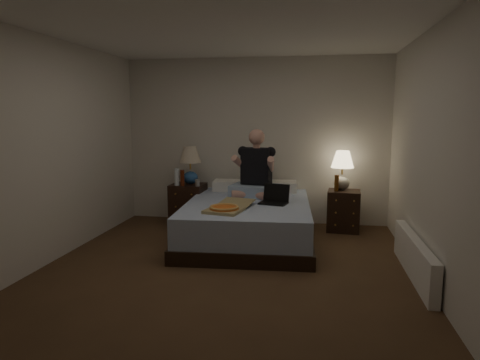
% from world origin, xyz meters
% --- Properties ---
extents(floor, '(4.00, 4.50, 0.00)m').
position_xyz_m(floor, '(0.00, 0.00, 0.00)').
color(floor, brown).
rests_on(floor, ground).
extents(ceiling, '(4.00, 4.50, 0.00)m').
position_xyz_m(ceiling, '(0.00, 0.00, 2.50)').
color(ceiling, white).
rests_on(ceiling, ground).
extents(wall_back, '(4.00, 0.00, 2.50)m').
position_xyz_m(wall_back, '(0.00, 2.25, 1.25)').
color(wall_back, silver).
rests_on(wall_back, ground).
extents(wall_front, '(4.00, 0.00, 2.50)m').
position_xyz_m(wall_front, '(0.00, -2.25, 1.25)').
color(wall_front, silver).
rests_on(wall_front, ground).
extents(wall_left, '(0.00, 4.50, 2.50)m').
position_xyz_m(wall_left, '(-2.00, 0.00, 1.25)').
color(wall_left, silver).
rests_on(wall_left, ground).
extents(wall_right, '(0.00, 4.50, 2.50)m').
position_xyz_m(wall_right, '(2.00, 0.00, 1.25)').
color(wall_right, silver).
rests_on(wall_right, ground).
extents(bed, '(1.70, 2.19, 0.52)m').
position_xyz_m(bed, '(0.06, 1.16, 0.26)').
color(bed, '#5676AD').
rests_on(bed, floor).
extents(nightstand_left, '(0.50, 0.45, 0.63)m').
position_xyz_m(nightstand_left, '(-0.94, 1.80, 0.31)').
color(nightstand_left, black).
rests_on(nightstand_left, floor).
extents(nightstand_right, '(0.48, 0.44, 0.58)m').
position_xyz_m(nightstand_right, '(1.33, 1.89, 0.29)').
color(nightstand_right, black).
rests_on(nightstand_right, floor).
extents(lamp_left, '(0.40, 0.40, 0.56)m').
position_xyz_m(lamp_left, '(-0.91, 1.83, 0.91)').
color(lamp_left, '#295697').
rests_on(lamp_left, nightstand_left).
extents(lamp_right, '(0.41, 0.41, 0.56)m').
position_xyz_m(lamp_right, '(1.30, 1.97, 0.86)').
color(lamp_right, gray).
rests_on(lamp_right, nightstand_right).
extents(water_bottle, '(0.07, 0.07, 0.25)m').
position_xyz_m(water_bottle, '(-1.07, 1.67, 0.75)').
color(water_bottle, white).
rests_on(water_bottle, nightstand_left).
extents(soda_can, '(0.07, 0.07, 0.10)m').
position_xyz_m(soda_can, '(-0.75, 1.64, 0.68)').
color(soda_can, '#BBBBB6').
rests_on(soda_can, nightstand_left).
extents(beer_bottle_left, '(0.06, 0.06, 0.23)m').
position_xyz_m(beer_bottle_left, '(-0.98, 1.67, 0.74)').
color(beer_bottle_left, '#591E0C').
rests_on(beer_bottle_left, nightstand_left).
extents(beer_bottle_right, '(0.06, 0.06, 0.23)m').
position_xyz_m(beer_bottle_right, '(1.22, 1.83, 0.70)').
color(beer_bottle_right, '#5C320D').
rests_on(beer_bottle_right, nightstand_right).
extents(person, '(0.73, 0.62, 0.93)m').
position_xyz_m(person, '(0.10, 1.56, 0.99)').
color(person, black).
rests_on(person, bed).
extents(laptop, '(0.40, 0.35, 0.24)m').
position_xyz_m(laptop, '(0.40, 1.09, 0.64)').
color(laptop, black).
rests_on(laptop, bed).
extents(pizza_box, '(0.54, 0.82, 0.08)m').
position_xyz_m(pizza_box, '(-0.13, 0.54, 0.56)').
color(pizza_box, tan).
rests_on(pizza_box, bed).
extents(radiator, '(0.10, 1.60, 0.40)m').
position_xyz_m(radiator, '(1.93, 0.20, 0.20)').
color(radiator, white).
rests_on(radiator, floor).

